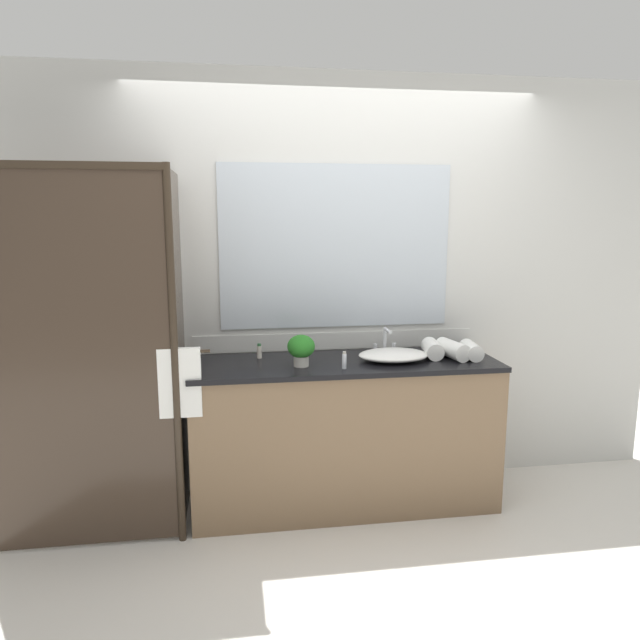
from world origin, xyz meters
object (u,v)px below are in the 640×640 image
at_px(faucet, 385,344).
at_px(amenity_bottle_conditioner, 344,360).
at_px(rolled_towel_near_edge, 471,350).
at_px(rolled_towel_far_edge, 432,349).
at_px(potted_plant, 301,348).
at_px(sink_basin, 393,355).
at_px(amenity_bottle_lotion, 259,351).
at_px(rolled_towel_middle, 452,350).

relative_size(faucet, amenity_bottle_conditioner, 1.73).
height_order(faucet, rolled_towel_near_edge, faucet).
xyz_separation_m(rolled_towel_near_edge, rolled_towel_far_edge, (-0.22, 0.06, 0.00)).
height_order(potted_plant, amenity_bottle_conditioner, potted_plant).
distance_m(sink_basin, faucet, 0.19).
relative_size(faucet, amenity_bottle_lotion, 1.91).
xyz_separation_m(amenity_bottle_lotion, rolled_towel_middle, (1.15, -0.17, 0.01)).
bearing_deg(amenity_bottle_lotion, amenity_bottle_conditioner, -34.64).
distance_m(amenity_bottle_conditioner, rolled_towel_middle, 0.70).
distance_m(rolled_towel_middle, rolled_towel_far_edge, 0.12).
bearing_deg(potted_plant, faucet, 23.70).
distance_m(amenity_bottle_conditioner, rolled_towel_near_edge, 0.81).
relative_size(faucet, rolled_towel_far_edge, 0.77).
height_order(sink_basin, faucet, faucet).
bearing_deg(faucet, rolled_towel_far_edge, -30.78).
bearing_deg(amenity_bottle_lotion, faucet, 1.42).
height_order(amenity_bottle_conditioner, rolled_towel_near_edge, same).
bearing_deg(rolled_towel_far_edge, amenity_bottle_lotion, 172.74).
xyz_separation_m(amenity_bottle_conditioner, rolled_towel_far_edge, (0.58, 0.18, 0.00)).
bearing_deg(potted_plant, amenity_bottle_conditioner, -21.46).
relative_size(amenity_bottle_lotion, amenity_bottle_conditioner, 0.91).
bearing_deg(rolled_towel_middle, potted_plant, -176.90).
distance_m(amenity_bottle_conditioner, rolled_towel_far_edge, 0.61).
xyz_separation_m(potted_plant, amenity_bottle_conditioner, (0.23, -0.09, -0.06)).
height_order(amenity_bottle_conditioner, rolled_towel_far_edge, rolled_towel_far_edge).
bearing_deg(amenity_bottle_conditioner, faucet, 45.93).
bearing_deg(sink_basin, amenity_bottle_lotion, 167.65).
distance_m(amenity_bottle_lotion, amenity_bottle_conditioner, 0.56).
distance_m(faucet, rolled_towel_middle, 0.41).
height_order(potted_plant, rolled_towel_near_edge, potted_plant).
relative_size(sink_basin, rolled_towel_middle, 1.68).
relative_size(rolled_towel_near_edge, rolled_towel_far_edge, 0.98).
xyz_separation_m(amenity_bottle_lotion, rolled_towel_near_edge, (1.26, -0.19, 0.01)).
distance_m(amenity_bottle_lotion, rolled_towel_near_edge, 1.27).
bearing_deg(rolled_towel_far_edge, potted_plant, -173.46).
relative_size(amenity_bottle_lotion, rolled_towel_near_edge, 0.41).
bearing_deg(faucet, amenity_bottle_lotion, -178.58).
relative_size(amenity_bottle_lotion, rolled_towel_far_edge, 0.40).
bearing_deg(sink_basin, potted_plant, -174.49).
relative_size(sink_basin, amenity_bottle_conditioner, 4.23).
bearing_deg(rolled_towel_middle, rolled_towel_far_edge, 158.65).
bearing_deg(sink_basin, rolled_towel_near_edge, -2.71).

